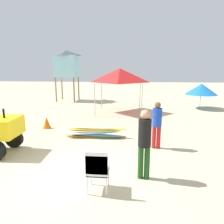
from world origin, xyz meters
TOP-DOWN VIEW (x-y plane):
  - ground at (0.00, 0.00)m, footprint 80.00×80.00m
  - stacked_plastic_chairs at (0.83, -0.77)m, footprint 0.48×0.48m
  - surfboard_pile at (0.10, 3.00)m, footprint 2.62×0.79m
  - lifeguard_near_left at (2.44, 2.08)m, footprint 0.32×0.32m
  - lifeguard_near_center at (1.88, -0.05)m, footprint 0.32×0.32m
  - popup_canopy at (0.80, 8.21)m, footprint 2.77×2.77m
  - lifeguard_tower at (-4.02, 12.85)m, footprint 1.98×1.98m
  - beach_umbrella_left at (6.38, 9.96)m, footprint 2.16×2.16m
  - traffic_cone_near at (-2.39, 4.16)m, footprint 0.37×0.37m

SIDE VIEW (x-z plane):
  - ground at x=0.00m, z-range 0.00..0.00m
  - surfboard_pile at x=0.10m, z-range -0.01..0.47m
  - traffic_cone_near at x=-2.39m, z-range 0.00..0.53m
  - stacked_plastic_chairs at x=0.83m, z-range 0.09..1.11m
  - lifeguard_near_left at x=2.44m, z-range 0.12..1.77m
  - lifeguard_near_center at x=1.88m, z-range 0.14..1.92m
  - beach_umbrella_left at x=6.38m, z-range 0.50..2.25m
  - popup_canopy at x=0.80m, z-range 0.95..3.74m
  - lifeguard_tower at x=-4.02m, z-range 1.03..5.33m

